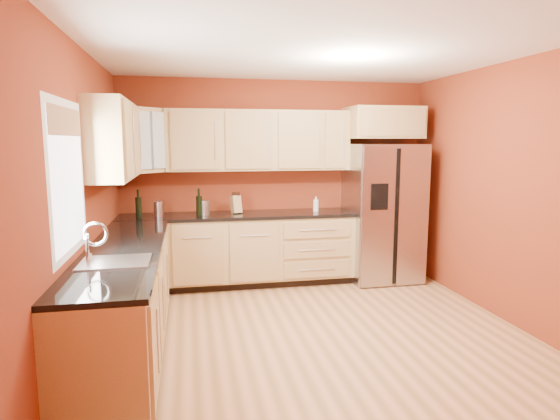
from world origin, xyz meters
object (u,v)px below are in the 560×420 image
object	(u,v)px
soap_dispenser	(316,204)
refrigerator	(382,213)
wine_bottle_a	(138,204)
knife_block	(236,204)
canister_left	(159,209)

from	to	relation	value
soap_dispenser	refrigerator	bearing A→B (deg)	-4.05
refrigerator	wine_bottle_a	size ratio (longest dim) A/B	5.37
wine_bottle_a	knife_block	distance (m)	1.17
canister_left	wine_bottle_a	distance (m)	0.24
soap_dispenser	wine_bottle_a	bearing A→B (deg)	-178.53
knife_block	soap_dispenser	size ratio (longest dim) A/B	1.14
wine_bottle_a	soap_dispenser	world-z (taller)	wine_bottle_a
refrigerator	wine_bottle_a	bearing A→B (deg)	179.87
canister_left	knife_block	bearing A→B (deg)	4.81
knife_block	soap_dispenser	xyz separation A→B (m)	(1.02, -0.06, -0.01)
canister_left	wine_bottle_a	size ratio (longest dim) A/B	0.56
refrigerator	canister_left	size ratio (longest dim) A/B	9.57
wine_bottle_a	knife_block	xyz separation A→B (m)	(1.17, 0.12, -0.06)
soap_dispenser	canister_left	bearing A→B (deg)	-179.42
knife_block	soap_dispenser	distance (m)	1.02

